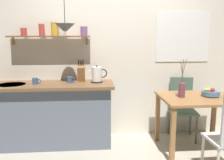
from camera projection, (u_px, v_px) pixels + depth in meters
ground_plane at (121, 151)px, 3.30m from camera, size 14.00×14.00×0.00m
back_wall at (130, 50)px, 3.72m from camera, size 6.80×0.11×2.70m
kitchen_counter at (49, 114)px, 3.45m from camera, size 1.83×0.63×0.90m
wall_shelf at (53, 33)px, 3.43m from camera, size 1.16×0.20×0.32m
dining_table at (197, 105)px, 3.24m from camera, size 0.97×0.79×0.75m
dining_chair_far at (182, 105)px, 3.70m from camera, size 0.44×0.44×0.93m
fruit_bowl at (211, 93)px, 3.25m from camera, size 0.23×0.23×0.13m
twig_vase at (182, 89)px, 3.19m from camera, size 0.09×0.09×0.50m
electric_kettle at (97, 75)px, 3.43m from camera, size 0.26×0.17×0.25m
knife_block at (81, 73)px, 3.50m from camera, size 0.11×0.18×0.32m
coffee_mug_by_sink at (35, 81)px, 3.30m from camera, size 0.12×0.08×0.09m
coffee_mug_spare at (70, 80)px, 3.41m from camera, size 0.12×0.08×0.09m
pendant_lamp at (65, 28)px, 3.12m from camera, size 0.26×0.26×0.47m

